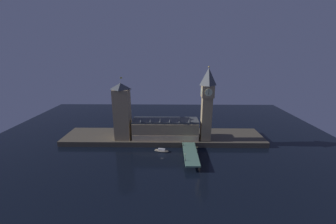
{
  "coord_description": "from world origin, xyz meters",
  "views": [
    {
      "loc": [
        8.12,
        -176.39,
        95.35
      ],
      "look_at": [
        5.45,
        20.0,
        37.87
      ],
      "focal_mm": 22.0,
      "sensor_mm": 36.0,
      "label": 1
    }
  ],
  "objects_px": {
    "street_lamp_near": "(185,156)",
    "boat_upstream": "(162,151)",
    "street_lamp_far": "(183,142)",
    "victoria_tower": "(122,111)",
    "pedestrian_far_rail": "(184,144)",
    "street_lamp_mid": "(197,149)",
    "pedestrian_near_rail": "(186,159)",
    "clock_tower": "(207,102)"
  },
  "relations": [
    {
      "from": "clock_tower",
      "to": "victoria_tower",
      "type": "distance_m",
      "value": 88.24
    },
    {
      "from": "clock_tower",
      "to": "pedestrian_near_rail",
      "type": "relative_size",
      "value": 45.39
    },
    {
      "from": "pedestrian_near_rail",
      "to": "street_lamp_mid",
      "type": "bearing_deg",
      "value": 49.94
    },
    {
      "from": "street_lamp_near",
      "to": "pedestrian_near_rail",
      "type": "bearing_deg",
      "value": 68.98
    },
    {
      "from": "pedestrian_far_rail",
      "to": "street_lamp_mid",
      "type": "height_order",
      "value": "street_lamp_mid"
    },
    {
      "from": "street_lamp_near",
      "to": "boat_upstream",
      "type": "relative_size",
      "value": 0.45
    },
    {
      "from": "street_lamp_mid",
      "to": "street_lamp_far",
      "type": "height_order",
      "value": "street_lamp_far"
    },
    {
      "from": "boat_upstream",
      "to": "pedestrian_far_rail",
      "type": "bearing_deg",
      "value": 6.04
    },
    {
      "from": "street_lamp_near",
      "to": "street_lamp_mid",
      "type": "bearing_deg",
      "value": 51.04
    },
    {
      "from": "street_lamp_near",
      "to": "street_lamp_far",
      "type": "distance_m",
      "value": 29.44
    },
    {
      "from": "clock_tower",
      "to": "street_lamp_mid",
      "type": "relative_size",
      "value": 12.42
    },
    {
      "from": "clock_tower",
      "to": "pedestrian_far_rail",
      "type": "bearing_deg",
      "value": -146.93
    },
    {
      "from": "victoria_tower",
      "to": "pedestrian_far_rail",
      "type": "distance_m",
      "value": 72.2
    },
    {
      "from": "pedestrian_far_rail",
      "to": "boat_upstream",
      "type": "height_order",
      "value": "pedestrian_far_rail"
    },
    {
      "from": "clock_tower",
      "to": "pedestrian_far_rail",
      "type": "relative_size",
      "value": 46.46
    },
    {
      "from": "pedestrian_far_rail",
      "to": "street_lamp_near",
      "type": "xyz_separation_m",
      "value": [
        -0.4,
        -30.77,
        3.49
      ]
    },
    {
      "from": "pedestrian_near_rail",
      "to": "street_lamp_far",
      "type": "height_order",
      "value": "street_lamp_far"
    },
    {
      "from": "clock_tower",
      "to": "boat_upstream",
      "type": "distance_m",
      "value": 66.58
    },
    {
      "from": "pedestrian_far_rail",
      "to": "street_lamp_mid",
      "type": "distance_m",
      "value": 19.97
    },
    {
      "from": "street_lamp_far",
      "to": "victoria_tower",
      "type": "bearing_deg",
      "value": 162.67
    },
    {
      "from": "street_lamp_mid",
      "to": "boat_upstream",
      "type": "relative_size",
      "value": 0.4
    },
    {
      "from": "pedestrian_far_rail",
      "to": "boat_upstream",
      "type": "xyz_separation_m",
      "value": [
        -21.76,
        -2.3,
        -5.76
      ]
    },
    {
      "from": "clock_tower",
      "to": "street_lamp_mid",
      "type": "height_order",
      "value": "clock_tower"
    },
    {
      "from": "victoria_tower",
      "to": "street_lamp_mid",
      "type": "bearing_deg",
      "value": -24.63
    },
    {
      "from": "pedestrian_far_rail",
      "to": "street_lamp_near",
      "type": "distance_m",
      "value": 30.97
    },
    {
      "from": "street_lamp_mid",
      "to": "boat_upstream",
      "type": "xyz_separation_m",
      "value": [
        -33.26,
        13.75,
        -8.76
      ]
    },
    {
      "from": "clock_tower",
      "to": "victoria_tower",
      "type": "relative_size",
      "value": 1.17
    },
    {
      "from": "victoria_tower",
      "to": "pedestrian_near_rail",
      "type": "bearing_deg",
      "value": -37.09
    },
    {
      "from": "street_lamp_near",
      "to": "victoria_tower",
      "type": "bearing_deg",
      "value": 142.14
    },
    {
      "from": "victoria_tower",
      "to": "street_lamp_far",
      "type": "height_order",
      "value": "victoria_tower"
    },
    {
      "from": "victoria_tower",
      "to": "street_lamp_near",
      "type": "relative_size",
      "value": 9.43
    },
    {
      "from": "clock_tower",
      "to": "pedestrian_near_rail",
      "type": "height_order",
      "value": "clock_tower"
    },
    {
      "from": "victoria_tower",
      "to": "pedestrian_far_rail",
      "type": "xyz_separation_m",
      "value": [
        63.67,
        -18.41,
        -28.63
      ]
    },
    {
      "from": "victoria_tower",
      "to": "street_lamp_far",
      "type": "distance_m",
      "value": 70.96
    },
    {
      "from": "pedestrian_near_rail",
      "to": "street_lamp_far",
      "type": "bearing_deg",
      "value": 90.81
    },
    {
      "from": "street_lamp_near",
      "to": "clock_tower",
      "type": "bearing_deg",
      "value": 62.34
    },
    {
      "from": "street_lamp_far",
      "to": "street_lamp_near",
      "type": "bearing_deg",
      "value": -90.0
    },
    {
      "from": "pedestrian_near_rail",
      "to": "street_lamp_near",
      "type": "height_order",
      "value": "street_lamp_near"
    },
    {
      "from": "street_lamp_far",
      "to": "pedestrian_far_rail",
      "type": "bearing_deg",
      "value": 73.26
    },
    {
      "from": "street_lamp_mid",
      "to": "street_lamp_far",
      "type": "relative_size",
      "value": 0.93
    },
    {
      "from": "street_lamp_mid",
      "to": "pedestrian_far_rail",
      "type": "bearing_deg",
      "value": 125.63
    },
    {
      "from": "victoria_tower",
      "to": "street_lamp_near",
      "type": "bearing_deg",
      "value": -37.86
    }
  ]
}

